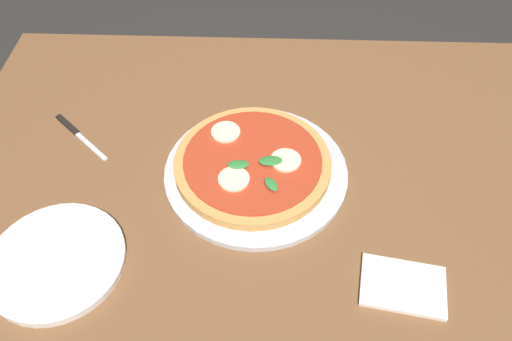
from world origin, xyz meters
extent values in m
cube|color=brown|center=(0.00, 0.00, 0.68)|extent=(1.28, 0.97, 0.04)
cube|color=brown|center=(-0.56, 0.40, 0.33)|extent=(0.07, 0.07, 0.66)
cube|color=brown|center=(0.56, 0.40, 0.33)|extent=(0.07, 0.07, 0.66)
cylinder|color=silver|center=(-0.05, 0.05, 0.71)|extent=(0.34, 0.34, 0.01)
cylinder|color=tan|center=(-0.06, 0.06, 0.72)|extent=(0.29, 0.29, 0.02)
cylinder|color=#B7381E|center=(-0.06, 0.06, 0.73)|extent=(0.25, 0.25, 0.00)
cylinder|color=beige|center=(0.00, 0.05, 0.74)|extent=(0.06, 0.06, 0.00)
cylinder|color=beige|center=(-0.11, 0.12, 0.74)|extent=(0.06, 0.06, 0.00)
cylinder|color=beige|center=(-0.09, 0.01, 0.74)|extent=(0.06, 0.06, 0.00)
ellipsoid|color=#337F38|center=(-0.03, 0.05, 0.74)|extent=(0.04, 0.03, 0.00)
ellipsoid|color=#337F38|center=(-0.08, 0.04, 0.74)|extent=(0.04, 0.02, 0.00)
ellipsoid|color=#337F38|center=(-0.03, -0.01, 0.74)|extent=(0.03, 0.04, 0.00)
cylinder|color=white|center=(-0.37, -0.15, 0.71)|extent=(0.22, 0.22, 0.01)
cube|color=white|center=(0.18, -0.17, 0.71)|extent=(0.14, 0.11, 0.01)
cube|color=black|center=(-0.44, 0.17, 0.70)|extent=(0.06, 0.06, 0.01)
cube|color=silver|center=(-0.38, 0.11, 0.70)|extent=(0.08, 0.07, 0.00)
camera|label=1|loc=(-0.03, -0.56, 1.41)|focal=35.39mm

